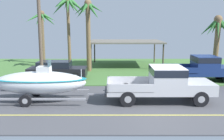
# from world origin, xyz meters

# --- Properties ---
(ground) EXTENTS (36.00, 22.00, 0.11)m
(ground) POSITION_xyz_m (0.00, 8.38, -0.01)
(ground) COLOR #4C4C51
(pickup_truck_towing) EXTENTS (5.94, 2.13, 1.93)m
(pickup_truck_towing) POSITION_xyz_m (0.29, 0.45, 1.07)
(pickup_truck_towing) COLOR silver
(pickup_truck_towing) RESTS_ON ground
(boat_on_trailer) EXTENTS (6.29, 2.18, 2.27)m
(boat_on_trailer) POSITION_xyz_m (-6.62, 0.45, 1.06)
(boat_on_trailer) COLOR gray
(boat_on_trailer) RESTS_ON ground
(parked_pickup_background) EXTENTS (5.60, 2.03, 1.90)m
(parked_pickup_background) POSITION_xyz_m (4.14, 5.52, 1.05)
(parked_pickup_background) COLOR navy
(parked_pickup_background) RESTS_ON ground
(parked_sedan_near) EXTENTS (4.48, 1.84, 1.38)m
(parked_sedan_near) POSITION_xyz_m (-6.97, 6.53, 0.67)
(parked_sedan_near) COLOR black
(parked_sedan_near) RESTS_ON ground
(carport_awning) EXTENTS (7.09, 5.41, 2.58)m
(carport_awning) POSITION_xyz_m (-1.30, 12.54, 2.47)
(carport_awning) COLOR #4C4238
(carport_awning) RESTS_ON ground
(palm_tree_near_left) EXTENTS (3.04, 2.93, 5.63)m
(palm_tree_near_left) POSITION_xyz_m (-10.01, 14.24, 4.21)
(palm_tree_near_left) COLOR brown
(palm_tree_near_left) RESTS_ON ground
(palm_tree_near_right) EXTENTS (3.14, 2.55, 4.97)m
(palm_tree_near_right) POSITION_xyz_m (6.29, 8.74, 3.52)
(palm_tree_near_right) COLOR brown
(palm_tree_near_right) RESTS_ON ground
(palm_tree_mid) EXTENTS (3.33, 3.33, 6.78)m
(palm_tree_mid) POSITION_xyz_m (-6.64, 10.64, 5.48)
(palm_tree_mid) COLOR brown
(palm_tree_mid) RESTS_ON ground
(palm_tree_far_left) EXTENTS (2.73, 2.39, 6.30)m
(palm_tree_far_left) POSITION_xyz_m (-4.72, 9.30, 4.60)
(palm_tree_far_left) COLOR brown
(palm_tree_far_left) RESTS_ON ground
(utility_pole) EXTENTS (0.24, 1.80, 7.04)m
(utility_pole) POSITION_xyz_m (-7.58, 4.44, 3.67)
(utility_pole) COLOR brown
(utility_pole) RESTS_ON ground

